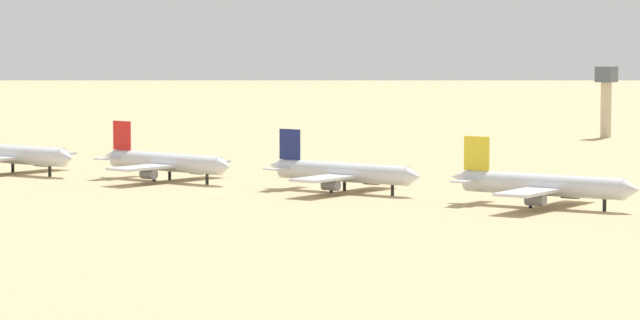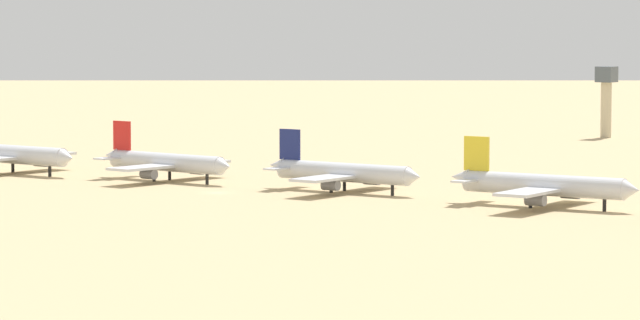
# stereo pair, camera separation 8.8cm
# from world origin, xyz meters

# --- Properties ---
(ground) EXTENTS (4000.00, 4000.00, 0.00)m
(ground) POSITION_xyz_m (0.00, 0.00, 0.00)
(ground) COLOR tan
(ridge_far_west) EXTENTS (305.53, 249.95, 65.49)m
(ridge_far_west) POSITION_xyz_m (-484.49, 976.58, 32.75)
(ridge_far_west) COLOR slate
(ridge_far_west) RESTS_ON ground
(parked_jet_yellow_1) EXTENTS (40.87, 34.28, 13.52)m
(parked_jet_yellow_1) POSITION_xyz_m (-66.48, 7.89, 4.43)
(parked_jet_yellow_1) COLOR silver
(parked_jet_yellow_1) RESTS_ON ground
(parked_jet_red_2) EXTENTS (38.22, 32.28, 12.62)m
(parked_jet_red_2) POSITION_xyz_m (-24.90, 13.86, 4.14)
(parked_jet_red_2) COLOR silver
(parked_jet_red_2) RESTS_ON ground
(parked_jet_navy_3) EXTENTS (37.49, 31.40, 12.41)m
(parked_jet_navy_3) POSITION_xyz_m (20.43, 15.46, 4.07)
(parked_jet_navy_3) COLOR silver
(parked_jet_navy_3) RESTS_ON ground
(parked_jet_yellow_4) EXTENTS (38.90, 32.62, 12.87)m
(parked_jet_yellow_4) POSITION_xyz_m (67.30, 12.79, 4.22)
(parked_jet_yellow_4) COLOR silver
(parked_jet_yellow_4) RESTS_ON ground
(control_tower) EXTENTS (5.20, 5.20, 21.15)m
(control_tower) POSITION_xyz_m (-6.51, 195.92, 12.76)
(control_tower) COLOR #C6B793
(control_tower) RESTS_ON ground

